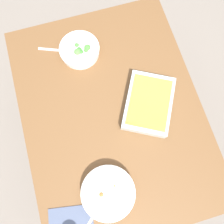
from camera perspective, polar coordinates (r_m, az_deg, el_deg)
ground_plane at (r=1.89m, az=-0.00°, el=-5.71°), size 6.00×6.00×0.00m
dining_table at (r=1.26m, az=-0.00°, el=-1.05°), size 1.20×0.90×0.74m
stew_bowl at (r=1.10m, az=-0.96°, el=-19.23°), size 0.25×0.25×0.06m
broccoli_bowl at (r=1.28m, az=-7.95°, el=14.92°), size 0.21×0.21×0.07m
baking_dish at (r=1.16m, az=8.99°, el=2.07°), size 0.37×0.34×0.06m
spoon_by_stew at (r=1.13m, az=-2.40°, el=-17.44°), size 0.17×0.09×0.01m
spoon_by_broccoli at (r=1.33m, az=-12.93°, el=14.59°), size 0.08×0.17×0.01m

